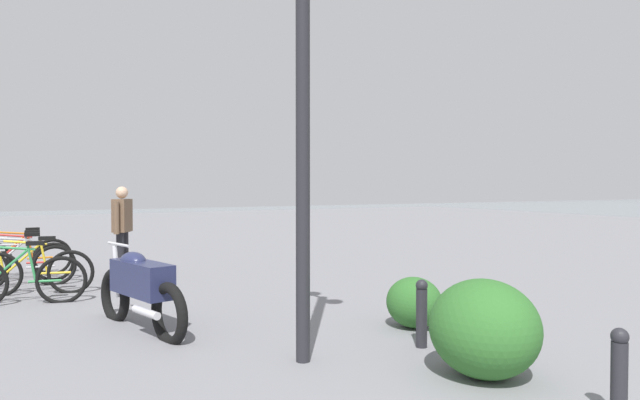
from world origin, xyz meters
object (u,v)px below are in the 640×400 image
at_px(motorcycle, 140,288).
at_px(bicycle_green, 22,280).
at_px(bollard_mid, 422,312).
at_px(lamppost, 303,61).
at_px(bicycle_silver, 20,266).
at_px(bicycle_yellow, 35,272).
at_px(pedestrian, 122,226).
at_px(bicycle_red, 21,262).
at_px(bollard_near, 619,371).
at_px(bicycle_orange, 22,257).

distance_m(motorcycle, bicycle_green, 2.58).
bearing_deg(bollard_mid, motorcycle, 48.85).
relative_size(lamppost, bicycle_silver, 2.54).
bearing_deg(bollard_mid, bicycle_silver, 32.03).
height_order(motorcycle, bicycle_yellow, motorcycle).
distance_m(motorcycle, pedestrian, 3.90).
xyz_separation_m(motorcycle, bicycle_yellow, (3.03, 1.06, -0.14)).
xyz_separation_m(motorcycle, bicycle_red, (4.50, 1.24, -0.14)).
bearing_deg(lamppost, motorcycle, 29.92).
bearing_deg(lamppost, bicycle_red, 20.28).
bearing_deg(bicycle_red, bicycle_green, 179.84).
distance_m(bicycle_silver, pedestrian, 1.78).
relative_size(bicycle_yellow, bollard_mid, 2.38).
height_order(lamppost, bicycle_silver, lamppost).
relative_size(pedestrian, bollard_near, 2.51).
bearing_deg(bicycle_yellow, bicycle_green, 166.49).
xyz_separation_m(bicycle_silver, bicycle_red, (0.66, -0.02, 0.00)).
height_order(bicycle_yellow, bollard_mid, bicycle_yellow).
bearing_deg(bicycle_orange, motorcycle, -166.66).
bearing_deg(bicycle_orange, bicycle_red, 178.24).
bearing_deg(bollard_mid, bicycle_orange, 26.98).
distance_m(bicycle_yellow, pedestrian, 1.79).
height_order(bicycle_yellow, bicycle_silver, same).
bearing_deg(lamppost, bicycle_silver, 22.49).
bearing_deg(pedestrian, bicycle_green, 134.14).
distance_m(bicycle_red, bicycle_orange, 0.65).
relative_size(bicycle_red, bollard_mid, 2.40).
distance_m(pedestrian, bollard_near, 8.56).
height_order(motorcycle, bollard_mid, motorcycle).
xyz_separation_m(motorcycle, bollard_mid, (-2.20, -2.52, -0.12)).
height_order(pedestrian, bollard_near, pedestrian).
xyz_separation_m(bicycle_orange, bollard_near, (-9.54, -3.87, -0.00)).
height_order(bicycle_yellow, pedestrian, pedestrian).
bearing_deg(bicycle_red, bicycle_silver, 178.50).
xyz_separation_m(bicycle_red, bicycle_orange, (0.65, -0.02, 0.00)).
xyz_separation_m(bicycle_red, pedestrian, (-0.65, -1.64, 0.63)).
xyz_separation_m(bicycle_yellow, bollard_mid, (-5.24, -3.58, 0.02)).
bearing_deg(pedestrian, bicycle_orange, 51.30).
distance_m(bicycle_orange, pedestrian, 2.17).
bearing_deg(bicycle_yellow, bicycle_red, 7.06).
distance_m(bicycle_yellow, bicycle_orange, 2.12).
distance_m(lamppost, motorcycle, 3.41).
xyz_separation_m(lamppost, bicycle_orange, (7.20, 2.40, -2.60)).
xyz_separation_m(lamppost, bicycle_yellow, (5.08, 2.24, -2.60)).
relative_size(bicycle_silver, pedestrian, 1.04).
relative_size(bicycle_red, bollard_near, 2.58).
distance_m(lamppost, bicycle_silver, 6.88).
bearing_deg(bollard_mid, lamppost, 83.45).
bearing_deg(bollard_near, bicycle_silver, 25.43).
height_order(motorcycle, bicycle_silver, motorcycle).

